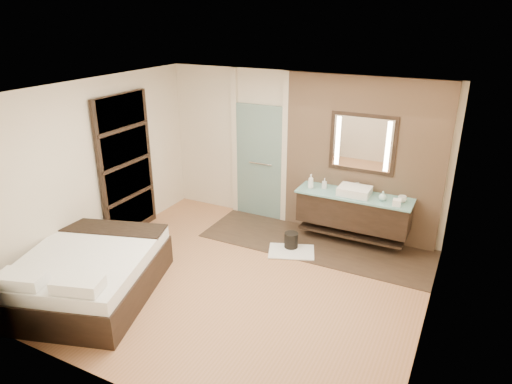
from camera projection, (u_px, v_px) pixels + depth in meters
The scene contains 15 objects.
floor at pixel (238, 282), 6.51m from camera, with size 5.00×5.00×0.00m, color #A56E45.
tile_strip at pixel (316, 243), 7.59m from camera, with size 3.80×1.30×0.01m, color #32241B.
stone_wall at pixel (362, 161), 7.39m from camera, with size 2.60×0.08×2.70m, color tan.
vanity at pixel (353, 210), 7.43m from camera, with size 1.85×0.55×0.88m.
mirror_unit at pixel (362, 143), 7.23m from camera, with size 1.06×0.04×0.96m.
frosted_door at pixel (259, 157), 8.23m from camera, with size 1.10×0.12×2.70m.
shoji_partition at pixel (126, 166), 7.58m from camera, with size 0.06×1.20×2.40m.
bed at pixel (89, 274), 6.12m from camera, with size 2.15×2.42×0.78m.
bath_mat at pixel (291, 252), 7.31m from camera, with size 0.72×0.50×0.02m, color white.
waste_bin at pixel (291, 241), 7.39m from camera, with size 0.22×0.22×0.28m, color black.
tissue_box at pixel (397, 203), 6.88m from camera, with size 0.12×0.12×0.10m, color white.
soap_bottle_a at pixel (311, 181), 7.54m from camera, with size 0.09×0.09×0.24m, color white.
soap_bottle_b at pixel (324, 183), 7.54m from camera, with size 0.08×0.08×0.17m, color #B2B2B2.
soap_bottle_c at pixel (383, 196), 7.06m from camera, with size 0.12×0.12×0.15m, color silver.
cup at pixel (402, 199), 7.01m from camera, with size 0.13×0.13×0.10m, color white.
Camera 1 is at (2.73, -4.86, 3.61)m, focal length 32.00 mm.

